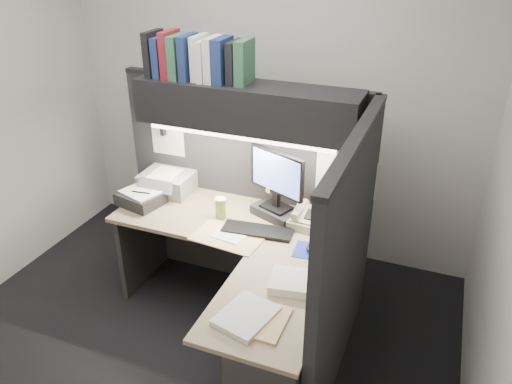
% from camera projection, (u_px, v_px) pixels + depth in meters
% --- Properties ---
extents(floor, '(3.50, 3.50, 0.00)m').
position_uv_depth(floor, '(190.00, 345.00, 3.45)').
color(floor, black).
rests_on(floor, ground).
extents(wall_back, '(3.50, 0.04, 2.70)m').
position_uv_depth(wall_back, '(268.00, 96.00, 4.06)').
color(wall_back, silver).
rests_on(wall_back, floor).
extents(partition_back, '(1.90, 0.06, 1.60)m').
position_uv_depth(partition_back, '(245.00, 186.00, 3.84)').
color(partition_back, black).
rests_on(partition_back, floor).
extents(partition_right, '(0.06, 1.50, 1.60)m').
position_uv_depth(partition_right, '(345.00, 267.00, 2.91)').
color(partition_right, black).
rests_on(partition_right, floor).
extents(desk, '(1.70, 1.53, 0.73)m').
position_uv_depth(desk, '(246.00, 310.00, 3.10)').
color(desk, '#978860').
rests_on(desk, floor).
extents(overhead_shelf, '(1.55, 0.34, 0.30)m').
position_uv_depth(overhead_shelf, '(246.00, 106.00, 3.34)').
color(overhead_shelf, black).
rests_on(overhead_shelf, partition_back).
extents(task_light_tube, '(1.32, 0.04, 0.04)m').
position_uv_depth(task_light_tube, '(238.00, 137.00, 3.30)').
color(task_light_tube, white).
rests_on(task_light_tube, overhead_shelf).
extents(monitor, '(0.44, 0.32, 0.50)m').
position_uv_depth(monitor, '(276.00, 192.00, 3.48)').
color(monitor, black).
rests_on(monitor, desk).
extents(keyboard, '(0.49, 0.21, 0.02)m').
position_uv_depth(keyboard, '(257.00, 231.00, 3.37)').
color(keyboard, black).
rests_on(keyboard, desk).
extents(mousepad, '(0.23, 0.21, 0.00)m').
position_uv_depth(mousepad, '(311.00, 251.00, 3.17)').
color(mousepad, '#1B2B99').
rests_on(mousepad, desk).
extents(mouse, '(0.08, 0.12, 0.04)m').
position_uv_depth(mouse, '(312.00, 248.00, 3.17)').
color(mouse, black).
rests_on(mouse, mousepad).
extents(telephone, '(0.25, 0.26, 0.10)m').
position_uv_depth(telephone, '(309.00, 219.00, 3.44)').
color(telephone, '#B8B28E').
rests_on(telephone, desk).
extents(coffee_cup, '(0.09, 0.09, 0.14)m').
position_uv_depth(coffee_cup, '(221.00, 208.00, 3.52)').
color(coffee_cup, '#B7BB4B').
rests_on(coffee_cup, desk).
extents(printer, '(0.39, 0.34, 0.15)m').
position_uv_depth(printer, '(168.00, 182.00, 3.89)').
color(printer, gray).
rests_on(printer, desk).
extents(notebook_stack, '(0.36, 0.32, 0.09)m').
position_uv_depth(notebook_stack, '(141.00, 198.00, 3.71)').
color(notebook_stack, black).
rests_on(notebook_stack, desk).
extents(open_folder, '(0.49, 0.34, 0.01)m').
position_uv_depth(open_folder, '(228.00, 237.00, 3.32)').
color(open_folder, '#DBB27B').
rests_on(open_folder, desk).
extents(paper_stack_a, '(0.30, 0.27, 0.05)m').
position_uv_depth(paper_stack_a, '(294.00, 282.00, 2.85)').
color(paper_stack_a, white).
rests_on(paper_stack_a, desk).
extents(paper_stack_b, '(0.32, 0.36, 0.03)m').
position_uv_depth(paper_stack_b, '(246.00, 316.00, 2.61)').
color(paper_stack_b, white).
rests_on(paper_stack_b, desk).
extents(manila_stack, '(0.23, 0.29, 0.02)m').
position_uv_depth(manila_stack, '(264.00, 321.00, 2.59)').
color(manila_stack, '#DBB27B').
rests_on(manila_stack, desk).
extents(binder_row, '(0.72, 0.26, 0.31)m').
position_uv_depth(binder_row, '(198.00, 58.00, 3.31)').
color(binder_row, black).
rests_on(binder_row, overhead_shelf).
extents(pinned_papers, '(1.76, 1.31, 0.51)m').
position_uv_depth(pinned_papers, '(277.00, 185.00, 3.29)').
color(pinned_papers, white).
rests_on(pinned_papers, partition_back).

